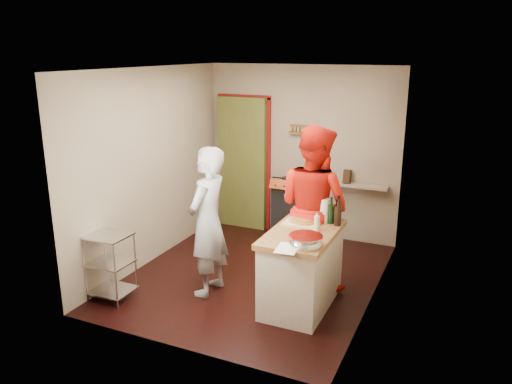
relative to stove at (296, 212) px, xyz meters
The scene contains 10 objects.
floor 1.49m from the stove, 91.94° to the right, with size 3.50×3.50×0.00m, color black.
back_wall 1.03m from the stove, 152.49° to the left, with size 3.00×0.44×2.60m.
left_wall 2.27m from the stove, 137.40° to the right, with size 0.04×3.50×2.60m, color gray.
right_wall 2.20m from the stove, 44.44° to the right, with size 0.04×3.50×2.60m, color gray.
ceiling 2.59m from the stove, 91.94° to the right, with size 3.00×3.50×0.02m, color white.
stove is the anchor object (origin of this frame).
wire_shelving 2.94m from the stove, 116.85° to the right, with size 0.48×0.40×0.80m.
island 2.01m from the stove, 68.16° to the right, with size 0.70×1.28×1.20m.
person_stripe 2.10m from the stove, 100.28° to the right, with size 0.65×0.42×1.77m, color silver.
person_red 1.54m from the stove, 62.15° to the right, with size 0.96×0.75×1.98m, color red.
Camera 1 is at (2.42, -5.34, 2.83)m, focal length 35.00 mm.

